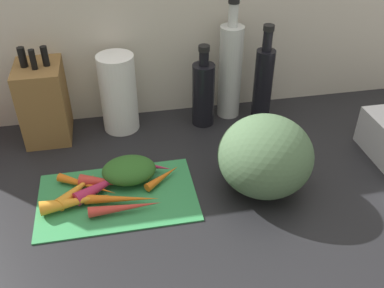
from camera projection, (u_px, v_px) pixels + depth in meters
ground_plane at (195, 185)px, 114.19cm from camera, size 170.00×80.00×3.00cm
wall_back at (169, 19)px, 126.84cm from camera, size 170.00×3.00×60.00cm
cutting_board at (118, 196)px, 107.71cm from camera, size 38.86×24.07×0.80cm
carrot_0 at (149, 166)px, 114.96cm from camera, size 12.24×7.50×2.70cm
carrot_1 at (125, 207)px, 102.05cm from camera, size 17.07×2.73×2.61cm
carrot_2 at (105, 182)px, 109.12cm from camera, size 13.39×6.85×3.26cm
carrot_3 at (76, 202)px, 103.06cm from camera, size 16.62×5.31×3.50cm
carrot_4 at (87, 185)px, 108.91cm from camera, size 15.25×10.95×2.23cm
carrot_5 at (77, 189)px, 106.73cm from camera, size 10.88×12.13×3.33cm
carrot_6 at (104, 183)px, 108.65cm from camera, size 15.54×11.77×3.45cm
carrot_7 at (122, 199)px, 104.59cm from camera, size 17.96×5.48×2.45cm
carrot_8 at (163, 177)px, 111.53cm from camera, size 10.31×8.74×2.23cm
carrot_greens_pile at (129, 170)px, 110.95cm from camera, size 13.79×10.61×5.83cm
winter_squash at (265, 156)px, 105.55cm from camera, size 23.33×23.17×19.84cm
knife_block at (44, 102)px, 124.22cm from camera, size 12.61×15.72×28.08cm
paper_towel_roll at (118, 93)px, 127.46cm from camera, size 10.74×10.74×23.67cm
bottle_0 at (203, 93)px, 130.46cm from camera, size 6.78×6.78×25.53cm
bottle_1 at (230, 70)px, 132.07cm from camera, size 7.13×7.13×37.34cm
bottle_2 at (263, 82)px, 131.54cm from camera, size 5.75×5.75×30.47cm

